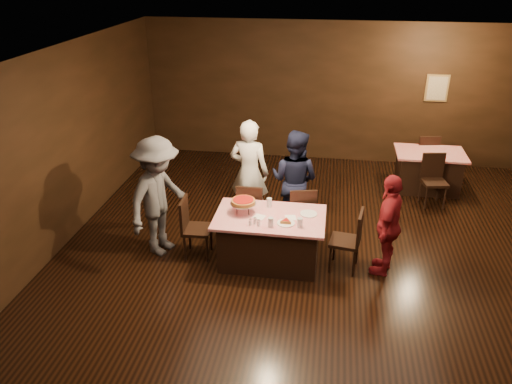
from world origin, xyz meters
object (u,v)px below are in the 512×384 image
pizza_stand (243,202)px  glass_front_right (300,223)px  chair_back_far (424,155)px  plate_empty (309,214)px  chair_end_right (345,240)px  diner_white_jacket (249,173)px  diner_grey_knit (159,197)px  glass_back (269,203)px  main_table (270,239)px  chair_far_left (251,209)px  chair_far_right (301,212)px  diner_red_shirt (388,225)px  chair_back_near (434,181)px  diner_navy_hoodie (294,180)px  chair_end_left (197,228)px  glass_front_left (271,222)px  back_table (428,171)px

pizza_stand → glass_front_right: (0.85, -0.30, -0.11)m
chair_back_far → plate_empty: chair_back_far is taller
chair_end_right → diner_white_jacket: size_ratio=0.52×
diner_grey_knit → glass_back: size_ratio=13.34×
main_table → chair_far_left: 0.85m
chair_far_right → chair_end_right: 1.03m
diner_white_jacket → diner_red_shirt: (2.19, -1.19, -0.15)m
chair_back_near → diner_navy_hoodie: size_ratio=0.56×
diner_navy_hoodie → plate_empty: 1.04m
diner_navy_hoodie → plate_empty: size_ratio=6.84×
diner_navy_hoodie → diner_red_shirt: (1.43, -1.12, -0.09)m
main_table → diner_red_shirt: bearing=0.6°
chair_back_near → glass_front_right: 3.46m
chair_far_right → chair_back_far: (2.31, 2.89, 0.00)m
chair_end_left → diner_red_shirt: 2.80m
glass_back → glass_front_left: bearing=-80.5°
chair_back_far → diner_red_shirt: diner_red_shirt is taller
chair_back_far → diner_red_shirt: bearing=63.2°
main_table → diner_navy_hoodie: 1.26m
chair_end_left → diner_red_shirt: size_ratio=0.62×
chair_back_far → glass_front_right: 4.51m
diner_white_jacket → chair_end_right: bearing=151.7°
diner_white_jacket → glass_front_right: (0.96, -1.45, -0.07)m
chair_end_right → chair_back_far: same height
chair_end_right → chair_back_near: 2.84m
diner_white_jacket → diner_navy_hoodie: (0.76, -0.06, -0.06)m
back_table → diner_grey_knit: 5.35m
main_table → glass_back: glass_back is taller
chair_end_right → pizza_stand: (-1.50, 0.05, 0.48)m
chair_far_left → glass_front_right: 1.36m
glass_front_left → diner_grey_knit: bearing=168.6°
diner_white_jacket → glass_back: (0.46, -0.90, -0.07)m
chair_far_left → glass_front_left: (0.45, -1.05, 0.37)m
diner_white_jacket → glass_back: 1.02m
back_table → plate_empty: 3.63m
diner_navy_hoodie → glass_front_right: (0.20, -1.39, -0.02)m
chair_far_left → diner_grey_knit: bearing=28.2°
glass_front_left → glass_front_right: (0.40, 0.05, 0.00)m
pizza_stand → plate_empty: pizza_stand is taller
diner_grey_knit → diner_red_shirt: bearing=-70.4°
diner_navy_hoodie → diner_grey_knit: (-1.94, -1.09, 0.08)m
diner_navy_hoodie → glass_front_right: diner_navy_hoodie is taller
chair_end_right → diner_navy_hoodie: size_ratio=0.56×
diner_grey_knit → diner_white_jacket: bearing=-25.5°
glass_front_left → glass_back: (-0.10, 0.60, 0.00)m
back_table → diner_navy_hoodie: bearing=-142.4°
main_table → glass_front_left: size_ratio=11.43×
chair_back_near → glass_back: bearing=-153.7°
pizza_stand → back_table: bearing=43.8°
chair_end_right → plate_empty: 0.65m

